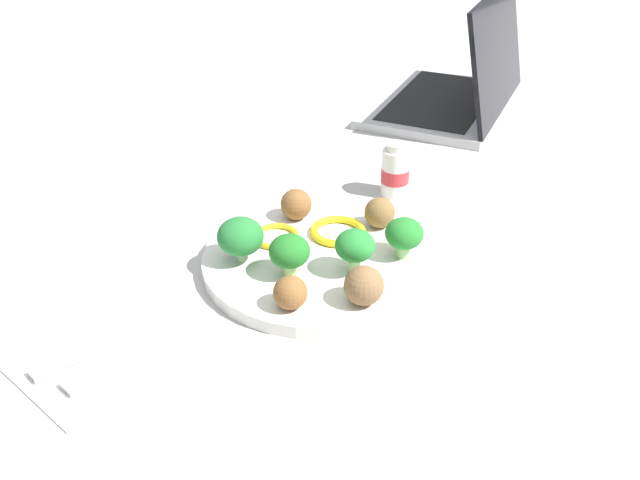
% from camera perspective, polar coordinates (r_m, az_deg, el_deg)
% --- Properties ---
extents(ground_plane, '(4.00, 4.00, 0.00)m').
position_cam_1_polar(ground_plane, '(0.85, 0.00, -2.08)').
color(ground_plane, '#B2B2AD').
extents(plate, '(0.28, 0.28, 0.02)m').
position_cam_1_polar(plate, '(0.84, 0.00, -1.62)').
color(plate, white).
rests_on(plate, ground_plane).
extents(broccoli_floret_front_right, '(0.05, 0.05, 0.05)m').
position_cam_1_polar(broccoli_floret_front_right, '(0.79, 2.75, -0.57)').
color(broccoli_floret_front_right, '#99CD83').
rests_on(broccoli_floret_front_right, plate).
extents(broccoli_floret_mid_left, '(0.05, 0.05, 0.05)m').
position_cam_1_polar(broccoli_floret_mid_left, '(0.79, -2.49, -0.97)').
color(broccoli_floret_mid_left, '#9DCD6A').
rests_on(broccoli_floret_mid_left, plate).
extents(broccoli_floret_near_rim, '(0.05, 0.05, 0.05)m').
position_cam_1_polar(broccoli_floret_near_rim, '(0.81, -6.45, 0.27)').
color(broccoli_floret_near_rim, '#94BD81').
rests_on(broccoli_floret_near_rim, plate).
extents(broccoli_floret_far_rim, '(0.05, 0.05, 0.05)m').
position_cam_1_polar(broccoli_floret_far_rim, '(0.82, 6.82, 0.46)').
color(broccoli_floret_far_rim, '#99CA7F').
rests_on(broccoli_floret_far_rim, plate).
extents(meatball_front_right, '(0.04, 0.04, 0.04)m').
position_cam_1_polar(meatball_front_right, '(0.90, -1.95, 2.90)').
color(meatball_front_right, brown).
rests_on(meatball_front_right, plate).
extents(meatball_near_rim, '(0.04, 0.04, 0.04)m').
position_cam_1_polar(meatball_near_rim, '(0.89, 4.84, 2.22)').
color(meatball_near_rim, brown).
rests_on(meatball_near_rim, plate).
extents(meatball_front_left, '(0.04, 0.04, 0.04)m').
position_cam_1_polar(meatball_front_left, '(0.75, 3.56, -3.70)').
color(meatball_front_left, brown).
rests_on(meatball_front_left, plate).
extents(meatball_mid_left, '(0.04, 0.04, 0.04)m').
position_cam_1_polar(meatball_mid_left, '(0.74, -2.42, -4.28)').
color(meatball_mid_left, brown).
rests_on(meatball_mid_left, plate).
extents(pepper_ring_back_right, '(0.09, 0.09, 0.01)m').
position_cam_1_polar(pepper_ring_back_right, '(0.87, 1.46, 0.72)').
color(pepper_ring_back_right, yellow).
rests_on(pepper_ring_back_right, plate).
extents(pepper_ring_near_rim, '(0.08, 0.08, 0.01)m').
position_cam_1_polar(pepper_ring_near_rim, '(0.87, -3.57, 0.32)').
color(pepper_ring_near_rim, yellow).
rests_on(pepper_ring_near_rim, plate).
extents(napkin, '(0.17, 0.13, 0.01)m').
position_cam_1_polar(napkin, '(0.74, -16.54, -8.85)').
color(napkin, white).
rests_on(napkin, ground_plane).
extents(fork, '(0.12, 0.02, 0.01)m').
position_cam_1_polar(fork, '(0.73, -16.33, -9.47)').
color(fork, silver).
rests_on(fork, napkin).
extents(knife, '(0.15, 0.02, 0.01)m').
position_cam_1_polar(knife, '(0.75, -17.83, -8.14)').
color(knife, silver).
rests_on(knife, napkin).
extents(yogurt_bottle, '(0.04, 0.04, 0.08)m').
position_cam_1_polar(yogurt_bottle, '(0.99, 6.10, 5.50)').
color(yogurt_bottle, white).
rests_on(yogurt_bottle, ground_plane).
extents(laptop, '(0.38, 0.32, 0.21)m').
position_cam_1_polar(laptop, '(1.31, 10.96, 11.87)').
color(laptop, '#B9B9B9').
rests_on(laptop, ground_plane).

